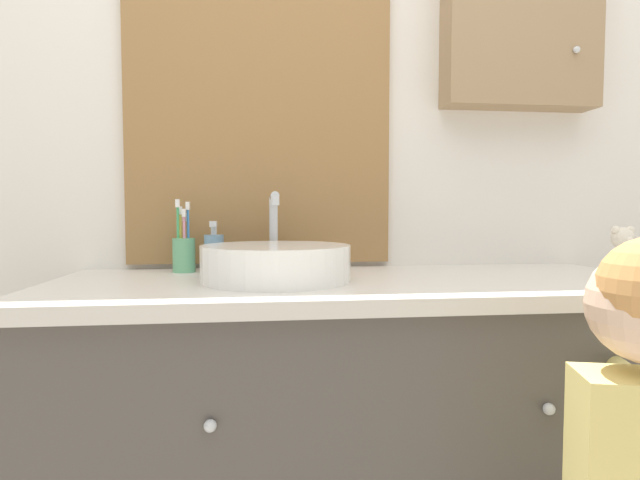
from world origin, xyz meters
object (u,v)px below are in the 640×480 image
object	(u,v)px
soap_dispenser	(214,252)
teddy_bear	(622,253)
sink_basin	(276,261)
toothbrush_holder	(184,251)

from	to	relation	value
soap_dispenser	teddy_bear	xyz separation A→B (m)	(1.03, -0.25, 0.01)
sink_basin	soap_dispenser	world-z (taller)	sink_basin
sink_basin	toothbrush_holder	bearing A→B (deg)	141.03
teddy_bear	toothbrush_holder	bearing A→B (deg)	166.83
sink_basin	teddy_bear	size ratio (longest dim) A/B	3.12
toothbrush_holder	teddy_bear	xyz separation A→B (m)	(1.11, -0.26, 0.00)
toothbrush_holder	teddy_bear	bearing A→B (deg)	-13.17
toothbrush_holder	teddy_bear	distance (m)	1.14
toothbrush_holder	teddy_bear	size ratio (longest dim) A/B	1.52
soap_dispenser	teddy_bear	distance (m)	1.05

